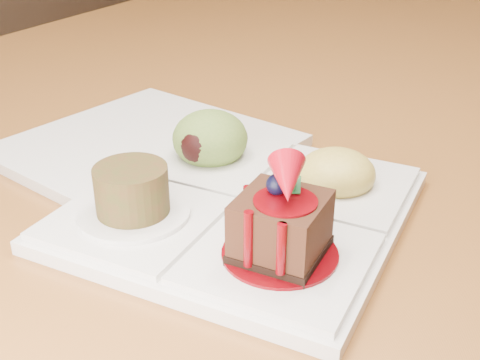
% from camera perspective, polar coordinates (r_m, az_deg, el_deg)
% --- Properties ---
extents(dining_table, '(1.00, 1.80, 0.75)m').
position_cam_1_polar(dining_table, '(0.93, 0.66, 6.15)').
color(dining_table, brown).
rests_on(dining_table, ground).
extents(sampler_plate, '(0.28, 0.28, 0.10)m').
position_cam_1_polar(sampler_plate, '(0.52, 0.02, -1.16)').
color(sampler_plate, silver).
rests_on(sampler_plate, dining_table).
extents(second_plate, '(0.30, 0.30, 0.01)m').
position_cam_1_polar(second_plate, '(0.65, -8.82, 3.07)').
color(second_plate, silver).
rests_on(second_plate, dining_table).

